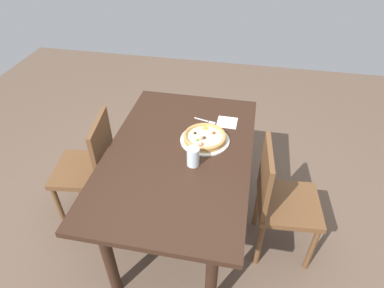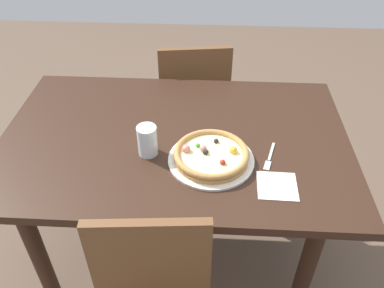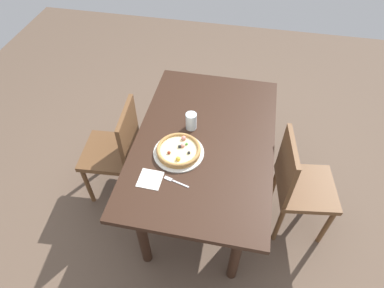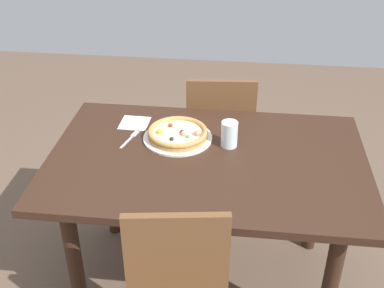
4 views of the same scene
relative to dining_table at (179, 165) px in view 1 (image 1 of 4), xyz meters
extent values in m
plane|color=brown|center=(0.00, 0.00, -0.65)|extent=(6.00, 6.00, 0.00)
cube|color=#331E14|center=(0.00, 0.00, 0.09)|extent=(1.42, 0.92, 0.04)
cylinder|color=#331E14|center=(-0.56, -0.31, -0.29)|extent=(0.07, 0.07, 0.72)
cylinder|color=#331E14|center=(0.56, -0.31, -0.29)|extent=(0.07, 0.07, 0.72)
cylinder|color=#331E14|center=(-0.56, 0.31, -0.29)|extent=(0.07, 0.07, 0.72)
cylinder|color=#331E14|center=(0.56, 0.31, -0.29)|extent=(0.07, 0.07, 0.72)
cylinder|color=brown|center=(0.16, -0.88, -0.44)|extent=(0.04, 0.04, 0.42)
cylinder|color=brown|center=(-0.18, -0.93, -0.44)|extent=(0.04, 0.04, 0.42)
cylinder|color=brown|center=(0.11, -0.55, -0.44)|extent=(0.04, 0.04, 0.42)
cylinder|color=brown|center=(-0.22, -0.60, -0.44)|extent=(0.04, 0.04, 0.42)
cube|color=brown|center=(-0.03, -0.74, -0.21)|extent=(0.45, 0.45, 0.04)
cube|color=brown|center=(-0.06, -0.56, 0.02)|extent=(0.38, 0.08, 0.42)
cylinder|color=brown|center=(-0.17, 0.90, -0.44)|extent=(0.04, 0.04, 0.42)
cylinder|color=brown|center=(0.17, 0.92, -0.44)|extent=(0.04, 0.04, 0.42)
cylinder|color=brown|center=(-0.14, 0.56, -0.44)|extent=(0.04, 0.04, 0.42)
cylinder|color=brown|center=(0.19, 0.58, -0.44)|extent=(0.04, 0.04, 0.42)
cube|color=brown|center=(0.01, 0.74, -0.21)|extent=(0.43, 0.43, 0.04)
cube|color=brown|center=(0.03, 0.56, 0.02)|extent=(0.38, 0.06, 0.42)
cylinder|color=silver|center=(-0.15, 0.14, 0.11)|extent=(0.33, 0.33, 0.01)
cylinder|color=#B78447|center=(-0.15, 0.14, 0.12)|extent=(0.28, 0.28, 0.02)
cylinder|color=beige|center=(-0.15, 0.14, 0.14)|extent=(0.25, 0.25, 0.01)
torus|color=#B78447|center=(-0.15, 0.14, 0.14)|extent=(0.28, 0.28, 0.02)
sphere|color=gold|center=(-0.24, 0.13, 0.15)|extent=(0.03, 0.03, 0.03)
sphere|color=maroon|center=(-0.19, 0.20, 0.15)|extent=(0.02, 0.02, 0.02)
sphere|color=#E58C7F|center=(-0.12, 0.12, 0.15)|extent=(0.03, 0.03, 0.03)
sphere|color=#4C9E38|center=(-0.10, 0.10, 0.14)|extent=(0.02, 0.02, 0.02)
sphere|color=#262626|center=(-0.13, 0.14, 0.15)|extent=(0.02, 0.02, 0.02)
sphere|color=#E58C7F|center=(-0.06, 0.13, 0.15)|extent=(0.03, 0.03, 0.03)
sphere|color=#262626|center=(-0.17, 0.07, 0.15)|extent=(0.02, 0.02, 0.02)
cube|color=silver|center=(-0.39, 0.08, 0.11)|extent=(0.04, 0.11, 0.00)
cube|color=silver|center=(-0.36, 0.16, 0.11)|extent=(0.03, 0.05, 0.00)
cylinder|color=silver|center=(0.09, 0.11, 0.17)|extent=(0.08, 0.08, 0.12)
cube|color=white|center=(-0.39, 0.27, 0.11)|extent=(0.14, 0.14, 0.00)
camera|label=1|loc=(1.54, 0.39, 1.45)|focal=30.66mm
camera|label=2|loc=(-0.14, 1.26, 1.10)|focal=36.83mm
camera|label=3|loc=(-1.49, -0.21, 1.72)|focal=30.81mm
camera|label=4|loc=(0.15, -1.82, 1.31)|focal=45.88mm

